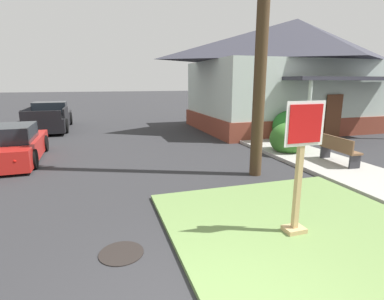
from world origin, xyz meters
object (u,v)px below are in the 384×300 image
parked_sedan_red (9,146)px  pickup_truck_black (50,118)px  stop_sign (300,171)px  street_bench (338,149)px  manhole_cover (121,253)px

parked_sedan_red → pickup_truck_black: bearing=88.1°
stop_sign → pickup_truck_black: bearing=112.2°
stop_sign → street_bench: (3.98, 3.32, -0.61)m
manhole_cover → pickup_truck_black: pickup_truck_black is taller
parked_sedan_red → manhole_cover: bearing=-65.0°
parked_sedan_red → street_bench: size_ratio=2.76×
stop_sign → pickup_truck_black: size_ratio=0.41×
stop_sign → street_bench: stop_sign is taller
stop_sign → parked_sedan_red: size_ratio=0.55×
manhole_cover → street_bench: 7.56m
stop_sign → manhole_cover: stop_sign is taller
stop_sign → parked_sedan_red: (-6.08, 7.09, -0.65)m
street_bench → stop_sign: bearing=-140.1°
pickup_truck_black → street_bench: pickup_truck_black is taller
manhole_cover → parked_sedan_red: bearing=115.0°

